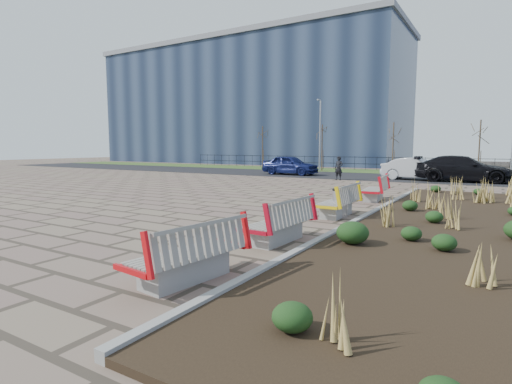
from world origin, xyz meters
The scene contains 21 objects.
ground centered at (0.00, 0.00, 0.00)m, with size 120.00×120.00×0.00m, color #6B5C4A.
planting_bed centered at (6.25, 5.00, 0.05)m, with size 4.50×18.00×0.10m, color black.
planting_curb centered at (3.92, 5.00, 0.07)m, with size 0.16×18.00×0.15m, color gray.
grass_verge_far centered at (0.00, 28.00, 0.02)m, with size 80.00×5.00×0.04m, color #33511E.
road centered at (0.00, 22.00, 0.01)m, with size 80.00×7.00×0.02m, color black.
bench_a centered at (3.00, -1.65, 0.50)m, with size 0.90×2.10×1.00m, color red, non-canonical shape.
bench_b centered at (3.00, 1.43, 0.50)m, with size 0.90×2.10×1.00m, color #B00B1E, non-canonical shape.
bench_c centered at (3.00, 5.32, 0.50)m, with size 0.90×2.10×1.00m, color yellow, non-canonical shape.
bench_d centered at (3.00, 9.62, 0.50)m, with size 0.90×2.10×1.00m, color red, non-canonical shape.
litter_bin centered at (3.12, 5.32, 0.42)m, with size 0.47×0.47×0.84m, color #B2B2B7.
pedestrian centered at (-1.50, 18.17, 0.76)m, with size 0.56×0.37×1.53m, color black.
car_blue centered at (-6.26, 20.80, 0.75)m, with size 1.73×4.30×1.47m, color #121A51.
car_silver centered at (2.80, 20.69, 0.72)m, with size 1.49×4.27×1.41m, color #A8ABB0.
car_black centered at (5.41, 20.74, 0.81)m, with size 2.21×5.44×1.58m, color black.
tree_a centered at (-12.00, 26.50, 2.04)m, with size 1.40×1.40×4.00m, color #4C3D2D, non-canonical shape.
tree_b centered at (-6.00, 26.50, 2.04)m, with size 1.40×1.40×4.00m, color #4C3D2D, non-canonical shape.
tree_c centered at (0.00, 26.50, 2.04)m, with size 1.40×1.40×4.00m, color #4C3D2D, non-canonical shape.
tree_d centered at (6.00, 26.50, 2.04)m, with size 1.40×1.40×4.00m, color #4C3D2D, non-canonical shape.
lamp_west centered at (-6.00, 26.00, 3.04)m, with size 0.24×0.60×6.00m, color gray, non-canonical shape.
railing_fence centered at (0.00, 29.50, 0.64)m, with size 44.00×0.10×1.20m, color black, non-canonical shape.
building_glass centered at (-22.00, 40.00, 7.50)m, with size 40.00×14.00×15.00m, color #192338.
Camera 1 is at (7.19, -6.39, 2.16)m, focal length 28.00 mm.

